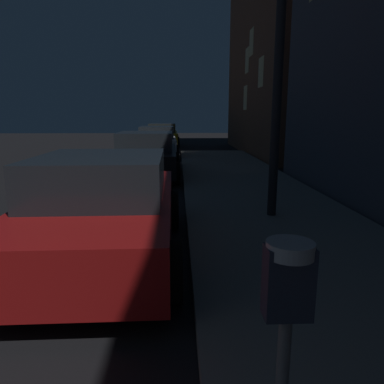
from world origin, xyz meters
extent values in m
cube|color=#232838|center=(4.29, 0.77, 1.28)|extent=(0.19, 0.11, 0.30)
cylinder|color=#999EA5|center=(4.29, 0.77, 1.42)|extent=(0.19, 0.19, 0.06)
cube|color=black|center=(4.23, 0.77, 1.32)|extent=(0.01, 0.08, 0.11)
cube|color=maroon|center=(2.85, 4.20, 0.57)|extent=(1.86, 4.09, 0.64)
cube|color=#1E2328|center=(2.85, 4.09, 1.15)|extent=(1.61, 1.91, 0.56)
cylinder|color=black|center=(1.92, 5.44, 0.33)|extent=(0.23, 0.66, 0.66)
cylinder|color=black|center=(3.74, 5.47, 0.33)|extent=(0.23, 0.66, 0.66)
cylinder|color=black|center=(3.78, 2.95, 0.33)|extent=(0.23, 0.66, 0.66)
cube|color=black|center=(2.85, 10.86, 0.57)|extent=(1.91, 4.43, 0.64)
cube|color=#1E2328|center=(2.85, 10.62, 1.15)|extent=(1.65, 2.03, 0.56)
cylinder|color=black|center=(1.90, 12.21, 0.33)|extent=(0.23, 0.66, 0.66)
cylinder|color=black|center=(3.76, 12.24, 0.33)|extent=(0.23, 0.66, 0.66)
cylinder|color=black|center=(1.94, 9.48, 0.33)|extent=(0.23, 0.66, 0.66)
cylinder|color=black|center=(3.80, 9.51, 0.33)|extent=(0.23, 0.66, 0.66)
cube|color=silver|center=(2.85, 16.70, 0.57)|extent=(1.88, 4.21, 0.64)
cube|color=#1E2328|center=(2.86, 16.51, 1.15)|extent=(1.61, 2.30, 0.56)
cylinder|color=black|center=(1.93, 17.97, 0.33)|extent=(0.24, 0.67, 0.66)
cylinder|color=black|center=(3.69, 18.02, 0.33)|extent=(0.24, 0.67, 0.66)
cylinder|color=black|center=(2.01, 15.39, 0.33)|extent=(0.24, 0.67, 0.66)
cylinder|color=black|center=(3.77, 15.44, 0.33)|extent=(0.24, 0.67, 0.66)
cube|color=gold|center=(2.85, 22.85, 0.57)|extent=(1.97, 4.58, 0.64)
cube|color=#1E2328|center=(2.86, 22.61, 1.15)|extent=(1.70, 2.32, 0.56)
cylinder|color=black|center=(1.87, 24.24, 0.33)|extent=(0.23, 0.66, 0.66)
cylinder|color=black|center=(3.77, 24.28, 0.33)|extent=(0.23, 0.66, 0.66)
cylinder|color=black|center=(1.93, 21.42, 0.33)|extent=(0.23, 0.66, 0.66)
cylinder|color=black|center=(3.83, 21.46, 0.33)|extent=(0.23, 0.66, 0.66)
cylinder|color=black|center=(5.56, 5.73, 3.00)|extent=(0.16, 0.16, 5.70)
cube|color=brown|center=(10.55, 18.43, 5.40)|extent=(6.49, 11.66, 10.81)
cube|color=#F2D17F|center=(7.32, 17.96, 4.59)|extent=(0.06, 0.90, 1.20)
cube|color=#F2D17F|center=(7.32, 17.00, 5.25)|extent=(0.06, 0.90, 1.20)
cube|color=#F2D17F|center=(7.32, 18.14, 2.81)|extent=(0.06, 0.90, 1.20)
cube|color=#F2D17F|center=(7.32, 14.79, 3.68)|extent=(0.06, 0.90, 1.20)
camera|label=1|loc=(3.85, -0.53, 1.93)|focal=33.43mm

